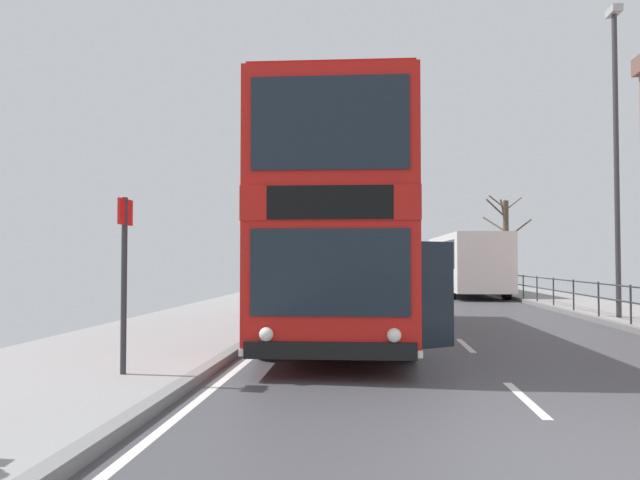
{
  "coord_description": "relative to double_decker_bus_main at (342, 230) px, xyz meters",
  "views": [
    {
      "loc": [
        -1.86,
        -5.16,
        1.68
      ],
      "look_at": [
        -2.98,
        8.12,
        2.14
      ],
      "focal_mm": 34.63,
      "sensor_mm": 36.0,
      "label": 1
    }
  ],
  "objects": [
    {
      "name": "double_decker_bus_main",
      "position": [
        0.0,
        0.0,
        0.0
      ],
      "size": [
        3.36,
        10.97,
        4.56
      ],
      "color": "red",
      "rests_on": "ground"
    },
    {
      "name": "background_bus_far_lane",
      "position": [
        5.28,
        16.9,
        -0.78
      ],
      "size": [
        2.8,
        9.99,
        2.92
      ],
      "color": "white",
      "rests_on": "ground"
    },
    {
      "name": "pedestrian_railing_far_kerb",
      "position": [
        6.97,
        5.02,
        -1.59
      ],
      "size": [
        0.05,
        27.95,
        0.96
      ],
      "color": "#2D3338",
      "rests_on": "ground"
    },
    {
      "name": "ground",
      "position": [
        1.8,
        -8.73,
        -2.34
      ],
      "size": [
        15.8,
        140.0,
        0.2
      ],
      "color": "#444449"
    },
    {
      "name": "street_lamp_far_side",
      "position": [
        7.4,
        3.67,
        2.68
      ],
      "size": [
        0.28,
        0.6,
        8.6
      ],
      "color": "#38383D",
      "rests_on": "ground"
    },
    {
      "name": "bare_tree_far_00",
      "position": [
        8.37,
        22.5,
        0.5
      ],
      "size": [
        2.6,
        2.3,
        5.34
      ],
      "color": "brown",
      "rests_on": "ground"
    },
    {
      "name": "bus_stop_sign_near",
      "position": [
        -2.73,
        -5.68,
        -0.74
      ],
      "size": [
        0.08,
        0.44,
        2.42
      ],
      "color": "#2D2D33",
      "rests_on": "ground"
    }
  ]
}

